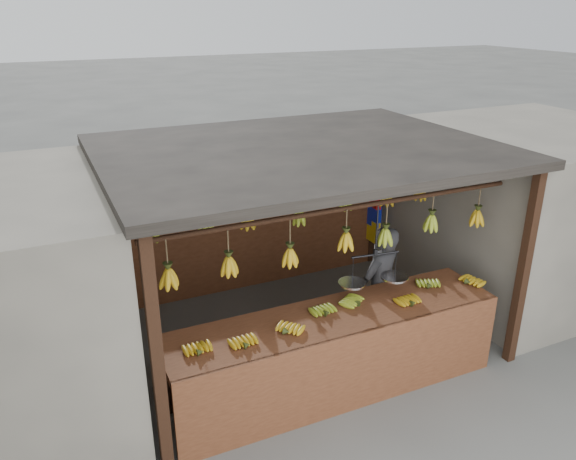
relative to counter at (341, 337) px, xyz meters
name	(u,v)px	position (x,y,z in m)	size (l,w,h in m)	color
ground	(298,334)	(0.12, 1.23, -0.71)	(80.00, 80.00, 0.00)	#5B5B57
stall	(287,176)	(0.12, 1.56, 1.26)	(4.30, 3.30, 2.40)	black
neighbor_right	(526,207)	(3.72, 1.23, 0.44)	(3.00, 3.00, 2.30)	slate
counter	(341,337)	(0.00, 0.00, 0.00)	(3.61, 0.81, 0.96)	brown
hanging_bananas	(299,213)	(0.12, 1.24, 0.91)	(3.66, 2.24, 0.39)	#C59515
balance_scale	(374,276)	(0.51, 0.23, 0.47)	(0.77, 0.35, 0.87)	black
vendor	(380,288)	(0.88, 0.63, 0.06)	(0.56, 0.37, 1.54)	#262628
bag_bundles	(375,205)	(2.06, 2.58, 0.29)	(0.08, 0.26, 1.25)	#199926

